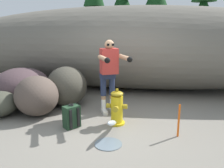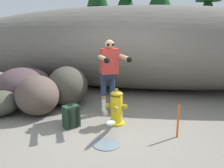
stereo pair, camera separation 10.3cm
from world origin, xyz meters
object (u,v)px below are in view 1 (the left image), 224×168
at_px(fire_hydrant, 117,108).
at_px(survey_stake, 179,121).
at_px(boulder_small, 67,86).
at_px(boulder_mid, 22,85).
at_px(boulder_large, 37,96).
at_px(spare_backpack, 71,117).
at_px(utility_worker, 109,68).

relative_size(fire_hydrant, survey_stake, 1.22).
bearing_deg(fire_hydrant, boulder_small, 145.94).
bearing_deg(boulder_mid, fire_hydrant, -20.16).
distance_m(boulder_large, survey_stake, 3.04).
relative_size(spare_backpack, boulder_mid, 0.31).
bearing_deg(boulder_small, utility_worker, -21.35).
xyz_separation_m(boulder_small, survey_stake, (2.59, -1.32, -0.18)).
height_order(utility_worker, survey_stake, utility_worker).
xyz_separation_m(spare_backpack, boulder_mid, (-1.80, 1.29, 0.23)).
bearing_deg(survey_stake, spare_backpack, 178.97).
xyz_separation_m(fire_hydrant, boulder_large, (-1.82, 0.20, 0.10)).
relative_size(spare_backpack, boulder_small, 0.39).
bearing_deg(fire_hydrant, utility_worker, 117.17).
relative_size(fire_hydrant, spare_backpack, 1.56).
xyz_separation_m(boulder_mid, boulder_small, (1.22, -0.01, 0.04)).
xyz_separation_m(utility_worker, boulder_mid, (-2.38, 0.46, -0.60)).
relative_size(utility_worker, boulder_small, 1.39).
distance_m(boulder_large, boulder_mid, 1.12).
bearing_deg(boulder_large, fire_hydrant, -6.17).
distance_m(spare_backpack, survey_stake, 2.01).
bearing_deg(spare_backpack, boulder_large, 12.02).
height_order(spare_backpack, survey_stake, survey_stake).
relative_size(boulder_large, survey_stake, 1.80).
bearing_deg(utility_worker, boulder_small, -138.71).
distance_m(utility_worker, boulder_large, 1.71).
bearing_deg(boulder_large, utility_worker, 11.23).
bearing_deg(utility_worker, boulder_large, -106.14).
relative_size(fire_hydrant, boulder_mid, 0.48).
xyz_separation_m(spare_backpack, boulder_large, (-0.98, 0.52, 0.22)).
height_order(utility_worker, boulder_mid, utility_worker).
height_order(fire_hydrant, boulder_small, boulder_small).
bearing_deg(spare_backpack, fire_hydrant, -119.54).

